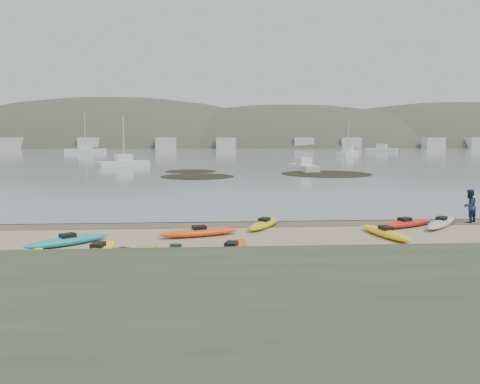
{
  "coord_description": "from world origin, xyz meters",
  "views": [
    {
      "loc": [
        -1.46,
        -22.63,
        4.17
      ],
      "look_at": [
        0.0,
        0.0,
        1.5
      ],
      "focal_mm": 35.0,
      "sensor_mm": 36.0,
      "label": 1
    }
  ],
  "objects": [
    {
      "name": "water",
      "position": [
        0.0,
        300.0,
        0.01
      ],
      "size": [
        1200.0,
        1200.0,
        0.0
      ],
      "primitive_type": "plane",
      "color": "slate",
      "rests_on": "ground"
    },
    {
      "name": "far_hills",
      "position": [
        39.38,
        193.97,
        -15.93
      ],
      "size": [
        550.0,
        135.0,
        80.0
      ],
      "color": "#384235",
      "rests_on": "ground"
    },
    {
      "name": "wet_sand",
      "position": [
        0.0,
        -0.3,
        0.0
      ],
      "size": [
        60.0,
        60.0,
        0.0
      ],
      "primitive_type": "plane",
      "color": "brown",
      "rests_on": "ground"
    },
    {
      "name": "ground",
      "position": [
        0.0,
        0.0,
        0.0
      ],
      "size": [
        600.0,
        600.0,
        0.0
      ],
      "primitive_type": "plane",
      "color": "tan",
      "rests_on": "ground"
    },
    {
      "name": "far_town",
      "position": [
        6.0,
        145.0,
        2.0
      ],
      "size": [
        199.0,
        5.0,
        4.0
      ],
      "color": "beige",
      "rests_on": "ground"
    },
    {
      "name": "person_east",
      "position": [
        11.19,
        -0.8,
        0.82
      ],
      "size": [
        1.0,
        0.95,
        1.64
      ],
      "primitive_type": "imported",
      "rotation": [
        0.0,
        0.0,
        3.69
      ],
      "color": "navy",
      "rests_on": "ground"
    },
    {
      "name": "moored_boats",
      "position": [
        3.0,
        83.16,
        0.59
      ],
      "size": [
        88.38,
        77.87,
        1.39
      ],
      "color": "silver",
      "rests_on": "ground"
    },
    {
      "name": "kelp_mats",
      "position": [
        4.44,
        29.24,
        0.03
      ],
      "size": [
        23.48,
        14.37,
        0.04
      ],
      "color": "black",
      "rests_on": "water"
    },
    {
      "name": "kayaks",
      "position": [
        -1.13,
        -4.71,
        0.17
      ],
      "size": [
        22.16,
        9.32,
        0.34
      ],
      "color": "teal",
      "rests_on": "ground"
    }
  ]
}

